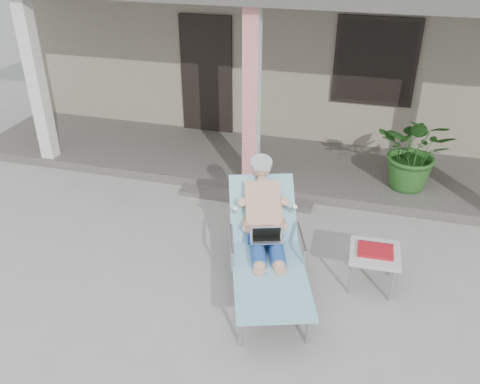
% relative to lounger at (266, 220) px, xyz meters
% --- Properties ---
extents(ground, '(60.00, 60.00, 0.00)m').
position_rel_lounger_xyz_m(ground, '(-0.70, -0.11, -0.83)').
color(ground, '#9E9E99').
rests_on(ground, ground).
extents(house, '(10.40, 5.40, 3.30)m').
position_rel_lounger_xyz_m(house, '(-0.70, 6.39, 0.84)').
color(house, gray).
rests_on(house, ground).
extents(porch_deck, '(10.00, 2.00, 0.15)m').
position_rel_lounger_xyz_m(porch_deck, '(-0.70, 2.89, -0.75)').
color(porch_deck, '#605B56').
rests_on(porch_deck, ground).
extents(porch_step, '(2.00, 0.30, 0.07)m').
position_rel_lounger_xyz_m(porch_step, '(-0.70, 1.74, -0.79)').
color(porch_step, '#605B56').
rests_on(porch_step, ground).
extents(lounger, '(1.37, 2.13, 1.34)m').
position_rel_lounger_xyz_m(lounger, '(0.00, 0.00, 0.00)').
color(lounger, '#B7B7BC').
rests_on(lounger, ground).
extents(side_table, '(0.58, 0.58, 0.50)m').
position_rel_lounger_xyz_m(side_table, '(1.20, 0.24, -0.41)').
color(side_table, beige).
rests_on(side_table, ground).
extents(potted_palm, '(1.26, 1.16, 1.18)m').
position_rel_lounger_xyz_m(potted_palm, '(1.65, 2.53, -0.09)').
color(potted_palm, '#26591E').
rests_on(potted_palm, porch_deck).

